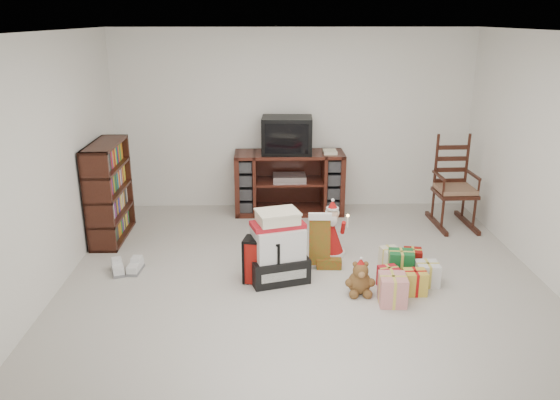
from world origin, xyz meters
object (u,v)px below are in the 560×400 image
object	(u,v)px
red_suitcase	(263,261)
gift_cluster	(404,272)
tv_stand	(289,183)
mrs_claus_figurine	(282,239)
teddy_bear	(360,280)
bookshelf	(109,193)
rocking_chair	(453,193)
crt_television	(287,135)
sneaker_pair	(127,268)
gift_pile	(278,251)
santa_figurine	(332,234)

from	to	relation	value
red_suitcase	gift_cluster	xyz separation A→B (m)	(1.46, -0.04, -0.13)
tv_stand	mrs_claus_figurine	distance (m)	1.58
tv_stand	teddy_bear	world-z (taller)	tv_stand
bookshelf	gift_cluster	distance (m)	3.62
rocking_chair	red_suitcase	world-z (taller)	rocking_chair
teddy_bear	crt_television	xyz separation A→B (m)	(-0.63, 2.42, 0.95)
sneaker_pair	teddy_bear	bearing A→B (deg)	-22.66
red_suitcase	teddy_bear	size ratio (longest dim) A/B	1.64
gift_pile	santa_figurine	world-z (taller)	gift_pile
bookshelf	gift_cluster	xyz separation A→B (m)	(3.34, -1.32, -0.46)
gift_pile	gift_cluster	distance (m)	1.33
bookshelf	gift_pile	bearing A→B (deg)	-30.64
santa_figurine	bookshelf	bearing A→B (deg)	167.63
bookshelf	gift_pile	xyz separation A→B (m)	(2.03, -1.20, -0.26)
tv_stand	rocking_chair	size ratio (longest dim) A/B	1.22
mrs_claus_figurine	gift_cluster	world-z (taller)	mrs_claus_figurine
rocking_chair	mrs_claus_figurine	world-z (taller)	rocking_chair
bookshelf	mrs_claus_figurine	size ratio (longest dim) A/B	1.94
bookshelf	sneaker_pair	bearing A→B (deg)	-68.10
red_suitcase	gift_cluster	bearing A→B (deg)	10.92
teddy_bear	santa_figurine	world-z (taller)	santa_figurine
tv_stand	gift_pile	xyz separation A→B (m)	(-0.21, -2.10, -0.10)
gift_pile	mrs_claus_figurine	bearing A→B (deg)	67.01
bookshelf	red_suitcase	distance (m)	2.29
red_suitcase	sneaker_pair	size ratio (longest dim) A/B	1.56
crt_television	teddy_bear	bearing A→B (deg)	-72.27
mrs_claus_figurine	gift_cluster	bearing A→B (deg)	-27.28
gift_pile	teddy_bear	distance (m)	0.89
rocking_chair	tv_stand	bearing A→B (deg)	164.35
gift_pile	sneaker_pair	bearing A→B (deg)	156.53
sneaker_pair	crt_television	size ratio (longest dim) A/B	0.52
red_suitcase	santa_figurine	world-z (taller)	santa_figurine
bookshelf	tv_stand	bearing A→B (deg)	21.67
bookshelf	rocking_chair	bearing A→B (deg)	4.85
santa_figurine	mrs_claus_figurine	distance (m)	0.58
gift_cluster	crt_television	size ratio (longest dim) A/B	1.46
teddy_bear	crt_television	bearing A→B (deg)	104.69
teddy_bear	mrs_claus_figurine	size ratio (longest dim) A/B	0.55
gift_pile	teddy_bear	bearing A→B (deg)	-39.15
santa_figurine	gift_cluster	size ratio (longest dim) A/B	0.65
mrs_claus_figurine	bookshelf	bearing A→B (deg)	162.18
sneaker_pair	red_suitcase	bearing A→B (deg)	-20.46
bookshelf	sneaker_pair	xyz separation A→B (m)	(0.40, -1.00, -0.53)
gift_pile	sneaker_pair	size ratio (longest dim) A/B	2.05
gift_pile	crt_television	world-z (taller)	crt_television
rocking_chair	red_suitcase	bearing A→B (deg)	-148.68
red_suitcase	teddy_bear	distance (m)	1.00
gift_pile	gift_cluster	world-z (taller)	gift_pile
teddy_bear	santa_figurine	xyz separation A→B (m)	(-0.17, 0.96, 0.10)
sneaker_pair	crt_television	xyz separation A→B (m)	(1.80, 1.87, 1.05)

